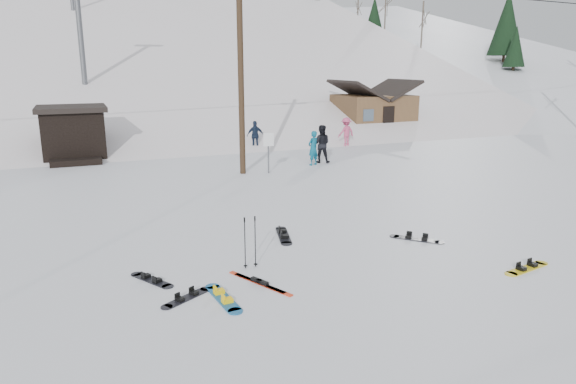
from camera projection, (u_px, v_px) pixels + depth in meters
name	position (u px, v px, depth m)	size (l,w,h in m)	color
ground	(362.00, 317.00, 10.12)	(200.00, 200.00, 0.00)	silver
ski_slope	(127.00, 207.00, 62.31)	(60.00, 75.00, 45.00)	white
ridge_right	(412.00, 180.00, 71.73)	(34.00, 85.00, 36.00)	silver
treeline_right	(444.00, 106.00, 61.14)	(20.00, 60.00, 10.00)	black
treeline_crest	(103.00, 93.00, 87.17)	(50.00, 6.00, 10.00)	black
utility_pole	(241.00, 68.00, 22.27)	(2.00, 0.26, 9.00)	#3A2819
trail_sign	(269.00, 146.00, 23.13)	(0.50, 0.09, 1.85)	#595B60
lift_hut	(73.00, 133.00, 26.69)	(3.40, 4.10, 2.75)	black
lift_tower_near	(79.00, 17.00, 33.60)	(2.20, 0.36, 8.00)	#595B60
cabin	(373.00, 112.00, 36.84)	(5.39, 4.40, 3.77)	brown
hero_snowboard	(223.00, 298.00, 10.90)	(0.44, 1.64, 0.12)	#175F99
hero_skis	(260.00, 283.00, 11.65)	(0.94, 1.82, 0.10)	red
ski_poles	(250.00, 242.00, 12.44)	(0.36, 0.09, 1.30)	black
board_scatter_a	(187.00, 297.00, 10.93)	(1.20, 0.79, 0.09)	black
board_scatter_b	(152.00, 280.00, 11.82)	(0.83, 1.24, 0.10)	black
board_scatter_d	(417.00, 239.00, 14.56)	(1.15, 1.21, 0.11)	black
board_scatter_e	(527.00, 268.00, 12.49)	(1.53, 0.52, 0.11)	yellow
board_scatter_f	(284.00, 235.00, 14.87)	(0.67, 1.64, 0.12)	black
skier_teal	(313.00, 148.00, 25.12)	(0.62, 0.40, 1.69)	#0B536E
skier_dark	(321.00, 144.00, 25.75)	(0.92, 0.72, 1.90)	black
skier_pink	(346.00, 132.00, 31.02)	(1.11, 0.64, 1.71)	#C0436D
skier_navy	(255.00, 135.00, 29.60)	(0.98, 0.41, 1.68)	#162137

